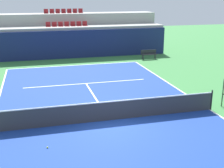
# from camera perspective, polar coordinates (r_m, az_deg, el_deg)

# --- Properties ---
(ground_plane) EXTENTS (80.00, 80.00, 0.00)m
(ground_plane) POSITION_cam_1_polar(r_m,az_deg,el_deg) (14.72, -0.50, -6.84)
(ground_plane) COLOR #387A3D
(court_surface) EXTENTS (11.00, 24.00, 0.01)m
(court_surface) POSITION_cam_1_polar(r_m,az_deg,el_deg) (14.72, -0.50, -6.82)
(court_surface) COLOR navy
(court_surface) RESTS_ON ground_plane
(baseline_far) EXTENTS (11.00, 0.10, 0.00)m
(baseline_far) POSITION_cam_1_polar(r_m,az_deg,el_deg) (25.92, -7.04, 3.50)
(baseline_far) COLOR white
(baseline_far) RESTS_ON court_surface
(sideline_right) EXTENTS (0.10, 24.00, 0.00)m
(sideline_right) POSITION_cam_1_polar(r_m,az_deg,el_deg) (16.81, 17.88, -4.58)
(sideline_right) COLOR white
(sideline_right) RESTS_ON court_surface
(service_line_far) EXTENTS (8.26, 0.10, 0.00)m
(service_line_far) POSITION_cam_1_polar(r_m,az_deg,el_deg) (20.61, -4.89, 0.10)
(service_line_far) COLOR white
(service_line_far) RESTS_ON court_surface
(centre_service_line) EXTENTS (0.10, 6.40, 0.00)m
(centre_service_line) POSITION_cam_1_polar(r_m,az_deg,el_deg) (17.62, -3.07, -2.77)
(centre_service_line) COLOR white
(centre_service_line) RESTS_ON court_surface
(back_wall) EXTENTS (18.93, 0.30, 2.61)m
(back_wall) POSITION_cam_1_polar(r_m,az_deg,el_deg) (28.72, -8.01, 7.38)
(back_wall) COLOR navy
(back_wall) RESTS_ON ground_plane
(stands_tier_lower) EXTENTS (18.93, 2.40, 2.83)m
(stands_tier_lower) POSITION_cam_1_polar(r_m,az_deg,el_deg) (30.03, -8.34, 7.99)
(stands_tier_lower) COLOR #9E9E99
(stands_tier_lower) RESTS_ON ground_plane
(stands_tier_upper) EXTENTS (18.93, 2.40, 3.92)m
(stands_tier_upper) POSITION_cam_1_polar(r_m,az_deg,el_deg) (32.32, -8.89, 9.54)
(stands_tier_upper) COLOR #9E9E99
(stands_tier_upper) RESTS_ON ground_plane
(seating_row_lower) EXTENTS (3.96, 0.44, 0.44)m
(seating_row_lower) POSITION_cam_1_polar(r_m,az_deg,el_deg) (29.93, -8.49, 10.93)
(seating_row_lower) COLOR maroon
(seating_row_lower) RESTS_ON stands_tier_lower
(seating_row_upper) EXTENTS (3.96, 0.44, 0.44)m
(seating_row_upper) POSITION_cam_1_polar(r_m,az_deg,el_deg) (32.23, -9.08, 13.24)
(seating_row_upper) COLOR maroon
(seating_row_upper) RESTS_ON stands_tier_upper
(tennis_net) EXTENTS (11.08, 0.08, 1.07)m
(tennis_net) POSITION_cam_1_polar(r_m,az_deg,el_deg) (14.53, -0.50, -5.00)
(tennis_net) COLOR black
(tennis_net) RESTS_ON court_surface
(player_bench) EXTENTS (1.50, 0.40, 0.85)m
(player_bench) POSITION_cam_1_polar(r_m,az_deg,el_deg) (28.41, 6.95, 5.68)
(player_bench) COLOR #232328
(player_bench) RESTS_ON ground_plane
(tennis_ball_2) EXTENTS (0.07, 0.07, 0.07)m
(tennis_ball_2) POSITION_cam_1_polar(r_m,az_deg,el_deg) (12.49, -12.05, -11.56)
(tennis_ball_2) COLOR #CCE033
(tennis_ball_2) RESTS_ON court_surface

